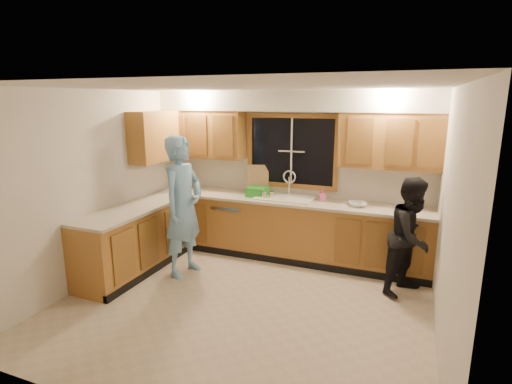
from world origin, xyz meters
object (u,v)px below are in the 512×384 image
(sink, at_px, (285,202))
(bowl, at_px, (358,204))
(woman, at_px, (412,236))
(knife_block, at_px, (189,181))
(soap_bottle, at_px, (323,195))
(dishwasher, at_px, (234,225))
(man, at_px, (183,207))
(stove, at_px, (106,254))
(dish_crate, at_px, (258,192))

(sink, bearing_deg, bowl, -2.72)
(woman, xyz_separation_m, knife_block, (-3.53, 0.65, 0.30))
(sink, distance_m, soap_bottle, 0.57)
(dishwasher, bearing_deg, man, -103.31)
(dishwasher, xyz_separation_m, woman, (2.65, -0.53, 0.33))
(knife_block, bearing_deg, man, -76.80)
(dishwasher, height_order, soap_bottle, soap_bottle)
(stove, bearing_deg, man, 46.91)
(dishwasher, height_order, stove, stove)
(woman, relative_size, knife_block, 6.37)
(sink, height_order, woman, woman)
(man, bearing_deg, soap_bottle, -49.08)
(man, relative_size, dish_crate, 6.24)
(man, relative_size, woman, 1.30)
(sink, bearing_deg, stove, -134.61)
(man, bearing_deg, bowl, -58.99)
(man, bearing_deg, sink, -39.92)
(sink, xyz_separation_m, dish_crate, (-0.45, -0.00, 0.13))
(dishwasher, xyz_separation_m, stove, (-0.95, -1.81, 0.04))
(stove, xyz_separation_m, bowl, (2.87, 1.77, 0.50))
(dishwasher, distance_m, stove, 2.04)
(stove, distance_m, knife_block, 2.02)
(man, xyz_separation_m, bowl, (2.17, 1.03, -0.01))
(knife_block, height_order, bowl, knife_block)
(sink, relative_size, woman, 0.58)
(dish_crate, height_order, soap_bottle, soap_bottle)
(dishwasher, relative_size, woman, 0.56)
(knife_block, distance_m, soap_bottle, 2.27)
(dishwasher, bearing_deg, knife_block, 171.94)
(sink, xyz_separation_m, knife_block, (-1.72, 0.11, 0.17))
(man, distance_m, woman, 2.96)
(knife_block, xyz_separation_m, dish_crate, (1.28, -0.11, -0.04))
(bowl, bearing_deg, knife_block, 176.72)
(dishwasher, distance_m, knife_block, 1.08)
(soap_bottle, xyz_separation_m, bowl, (0.52, -0.14, -0.06))
(dishwasher, height_order, dish_crate, dish_crate)
(dishwasher, height_order, knife_block, knife_block)
(bowl, bearing_deg, soap_bottle, 165.45)
(stove, distance_m, dish_crate, 2.34)
(dishwasher, xyz_separation_m, dish_crate, (0.40, 0.01, 0.58))
(dishwasher, bearing_deg, stove, -117.69)
(woman, distance_m, soap_bottle, 1.43)
(bowl, bearing_deg, sink, 177.28)
(man, height_order, woman, man)
(sink, relative_size, knife_block, 3.71)
(dish_crate, bearing_deg, bowl, -1.91)
(stove, height_order, dish_crate, dish_crate)
(man, distance_m, soap_bottle, 2.02)
(stove, bearing_deg, bowl, 31.72)
(stove, xyz_separation_m, dish_crate, (1.35, 1.82, 0.54))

